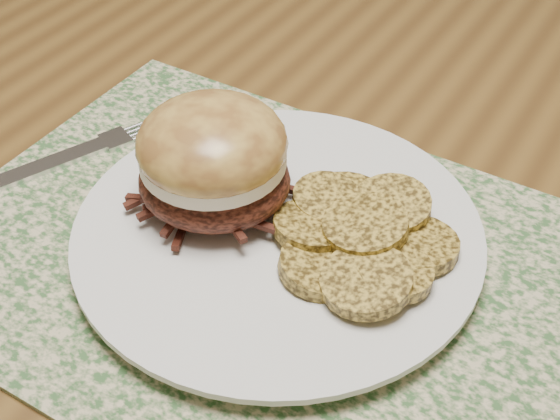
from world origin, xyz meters
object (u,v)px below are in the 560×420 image
object	(u,v)px
dinner_plate	(278,235)
pork_sandwich	(213,159)
dining_table	(140,164)
fork	(58,161)

from	to	relation	value
dinner_plate	pork_sandwich	size ratio (longest dim) A/B	2.04
dinner_plate	pork_sandwich	world-z (taller)	pork_sandwich
dining_table	pork_sandwich	size ratio (longest dim) A/B	11.76
fork	dinner_plate	bearing A→B (deg)	27.38
dinner_plate	dining_table	bearing A→B (deg)	154.98
dining_table	dinner_plate	xyz separation A→B (m)	(0.21, -0.10, 0.09)
pork_sandwich	dining_table	bearing A→B (deg)	131.98
pork_sandwich	fork	size ratio (longest dim) A/B	0.69
dinner_plate	pork_sandwich	xyz separation A→B (m)	(-0.05, -0.00, 0.05)
dining_table	pork_sandwich	xyz separation A→B (m)	(0.16, -0.10, 0.14)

